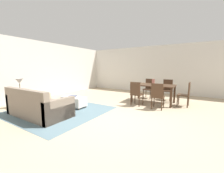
% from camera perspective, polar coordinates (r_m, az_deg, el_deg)
% --- Properties ---
extents(ground_plane, '(10.80, 10.80, 0.00)m').
position_cam_1_polar(ground_plane, '(4.10, 0.47, -13.02)').
color(ground_plane, tan).
extents(wall_back, '(9.00, 0.12, 2.70)m').
position_cam_1_polar(wall_back, '(8.52, 18.26, 6.62)').
color(wall_back, silver).
rests_on(wall_back, ground_plane).
extents(wall_left, '(0.12, 11.00, 2.70)m').
position_cam_1_polar(wall_left, '(7.50, -28.31, 6.00)').
color(wall_left, silver).
rests_on(wall_left, ground_plane).
extents(area_rug, '(3.00, 2.80, 0.01)m').
position_cam_1_polar(area_rug, '(5.14, -20.92, -9.17)').
color(area_rug, slate).
rests_on(area_rug, ground_plane).
extents(couch, '(2.02, 0.97, 0.86)m').
position_cam_1_polar(couch, '(4.81, -28.03, -7.19)').
color(couch, gray).
rests_on(couch, ground_plane).
extents(ottoman_table, '(0.92, 0.46, 0.39)m').
position_cam_1_polar(ottoman_table, '(5.37, -15.30, -5.79)').
color(ottoman_table, silver).
rests_on(ottoman_table, ground_plane).
extents(side_table, '(0.40, 0.40, 0.55)m').
position_cam_1_polar(side_table, '(5.99, -33.31, -3.33)').
color(side_table, brown).
rests_on(side_table, ground_plane).
extents(table_lamp, '(0.26, 0.26, 0.53)m').
position_cam_1_polar(table_lamp, '(5.92, -33.68, 1.67)').
color(table_lamp, brown).
rests_on(table_lamp, side_table).
extents(dining_table, '(1.67, 0.97, 0.76)m').
position_cam_1_polar(dining_table, '(6.01, 16.48, -0.08)').
color(dining_table, '#422B1C').
rests_on(dining_table, ground_plane).
extents(dining_chair_near_left, '(0.43, 0.43, 0.92)m').
position_cam_1_polar(dining_chair_near_left, '(5.38, 9.87, -2.38)').
color(dining_chair_near_left, '#422B1C').
rests_on(dining_chair_near_left, ground_plane).
extents(dining_chair_near_right, '(0.41, 0.41, 0.92)m').
position_cam_1_polar(dining_chair_near_right, '(5.10, 18.11, -3.21)').
color(dining_chair_near_right, '#422B1C').
rests_on(dining_chair_near_right, ground_plane).
extents(dining_chair_far_left, '(0.42, 0.42, 0.92)m').
position_cam_1_polar(dining_chair_far_left, '(6.93, 14.85, -0.29)').
color(dining_chair_far_left, '#422B1C').
rests_on(dining_chair_far_left, ground_plane).
extents(dining_chair_far_right, '(0.40, 0.40, 0.92)m').
position_cam_1_polar(dining_chair_far_right, '(6.79, 21.69, -0.74)').
color(dining_chair_far_right, '#422B1C').
rests_on(dining_chair_far_right, ground_plane).
extents(dining_chair_head_east, '(0.41, 0.41, 0.92)m').
position_cam_1_polar(dining_chair_head_east, '(5.87, 28.02, -2.35)').
color(dining_chair_head_east, '#422B1C').
rests_on(dining_chair_head_east, ground_plane).
extents(vase_centerpiece, '(0.11, 0.11, 0.23)m').
position_cam_1_polar(vase_centerpiece, '(6.02, 16.53, 1.86)').
color(vase_centerpiece, '#B26659').
rests_on(vase_centerpiece, dining_table).
extents(book_on_ottoman, '(0.28, 0.22, 0.03)m').
position_cam_1_polar(book_on_ottoman, '(5.42, -15.63, -3.73)').
color(book_on_ottoman, '#3F4C72').
rests_on(book_on_ottoman, ottoman_table).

